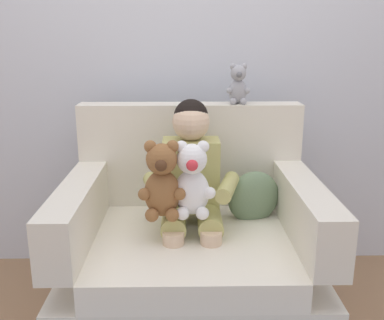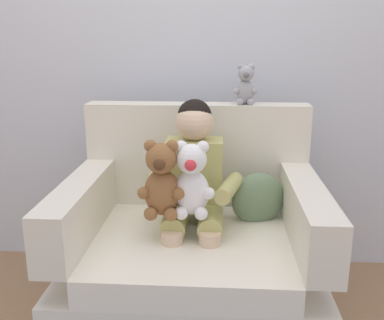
{
  "view_description": "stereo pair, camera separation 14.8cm",
  "coord_description": "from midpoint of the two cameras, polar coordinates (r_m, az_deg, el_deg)",
  "views": [
    {
      "loc": [
        -0.03,
        -1.84,
        1.32
      ],
      "look_at": [
        0.0,
        -0.05,
        0.83
      ],
      "focal_mm": 41.4,
      "sensor_mm": 36.0,
      "label": 1
    },
    {
      "loc": [
        0.12,
        -1.83,
        1.32
      ],
      "look_at": [
        0.0,
        -0.05,
        0.83
      ],
      "focal_mm": 41.4,
      "sensor_mm": 36.0,
      "label": 2
    }
  ],
  "objects": [
    {
      "name": "plush_white",
      "position": [
        1.86,
        -2.23,
        -2.79
      ],
      "size": [
        0.2,
        0.16,
        0.33
      ],
      "rotation": [
        0.0,
        0.0,
        -0.01
      ],
      "color": "white",
      "rests_on": "armchair"
    },
    {
      "name": "throw_pillow",
      "position": [
        2.16,
        5.99,
        -4.83
      ],
      "size": [
        0.28,
        0.18,
        0.26
      ],
      "primitive_type": "ellipsoid",
      "rotation": [
        0.0,
        0.0,
        0.26
      ],
      "color": "slate",
      "rests_on": "armchair"
    },
    {
      "name": "seated_child",
      "position": [
        2.01,
        -2.17,
        -2.9
      ],
      "size": [
        0.45,
        0.39,
        0.82
      ],
      "rotation": [
        0.0,
        0.0,
        0.08
      ],
      "color": "tan",
      "rests_on": "armchair"
    },
    {
      "name": "plush_brown",
      "position": [
        1.85,
        -6.16,
        -2.87
      ],
      "size": [
        0.2,
        0.16,
        0.33
      ],
      "rotation": [
        0.0,
        0.0,
        -0.22
      ],
      "color": "brown",
      "rests_on": "armchair"
    },
    {
      "name": "plush_grey_on_backrest",
      "position": [
        2.24,
        4.05,
        9.59
      ],
      "size": [
        0.12,
        0.1,
        0.2
      ],
      "rotation": [
        0.0,
        0.0,
        -0.17
      ],
      "color": "#9E9EA3",
      "rests_on": "armchair"
    },
    {
      "name": "back_wall",
      "position": [
        2.55,
        -2.07,
        14.97
      ],
      "size": [
        6.0,
        0.1,
        2.6
      ],
      "primitive_type": "cube",
      "color": "silver",
      "rests_on": "ground"
    },
    {
      "name": "armchair",
      "position": [
        2.12,
        -2.12,
        -12.45
      ],
      "size": [
        1.13,
        0.91,
        1.0
      ],
      "color": "silver",
      "rests_on": "ground"
    }
  ]
}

